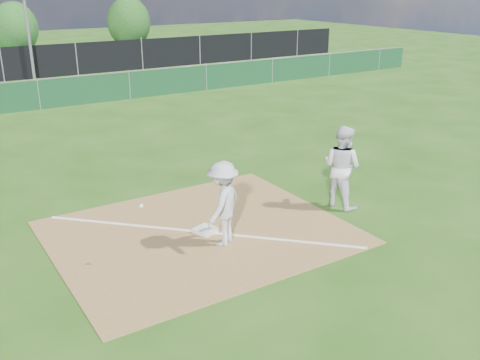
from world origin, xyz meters
The scene contains 12 objects.
ground centered at (0.00, 10.00, 0.00)m, with size 90.00×90.00×0.00m, color #214A10.
infield_dirt centered at (0.00, 1.00, 0.01)m, with size 6.00×5.00×0.02m, color olive.
foul_line centered at (0.00, 1.00, 0.03)m, with size 0.08×7.00×0.01m, color white.
green_fence centered at (0.00, 15.00, 0.60)m, with size 44.00×0.05×1.20m, color #0D3219.
black_fence centered at (0.00, 23.00, 0.90)m, with size 46.00×0.04×1.80m, color black.
light_pole centered at (1.50, 22.70, 4.00)m, with size 0.16×0.16×8.00m, color slate.
first_base centered at (0.10, 0.94, 0.06)m, with size 0.42×0.42×0.09m, color silver.
play_at_first centered at (0.16, 0.29, 0.89)m, with size 2.40×1.18×1.75m.
runner centered at (3.53, 0.50, 0.99)m, with size 0.96×0.75×1.97m, color silver.
car_right centered at (4.04, 26.95, 0.67)m, with size 1.86×4.57×1.33m, color black.
tree_mid centered at (2.90, 33.75, 1.94)m, with size 3.18×3.18×3.78m.
tree_right centered at (11.32, 33.33, 2.05)m, with size 3.35×3.35×3.97m.
Camera 1 is at (-4.83, -8.15, 5.04)m, focal length 40.00 mm.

